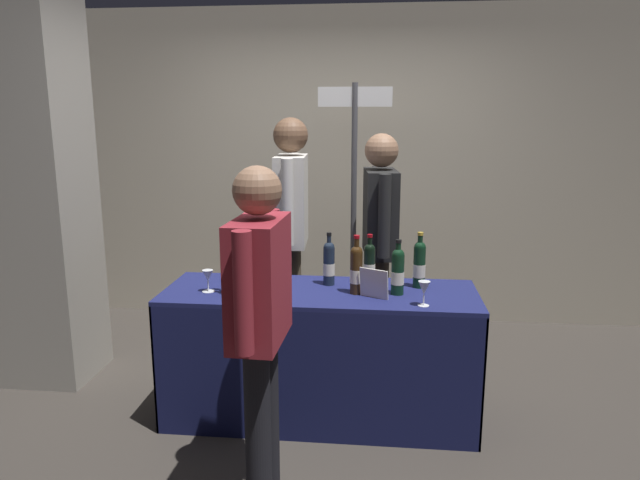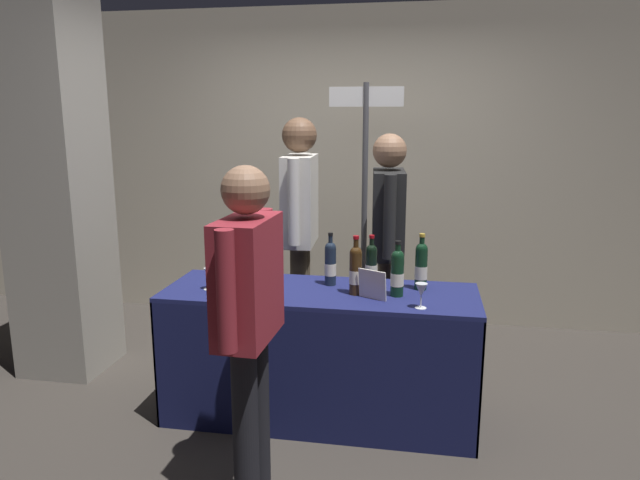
% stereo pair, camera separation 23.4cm
% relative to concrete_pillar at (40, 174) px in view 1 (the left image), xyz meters
% --- Properties ---
extents(ground_plane, '(12.00, 12.00, 0.00)m').
position_rel_concrete_pillar_xyz_m(ground_plane, '(1.89, -0.39, -1.41)').
color(ground_plane, '#38332D').
extents(back_partition, '(7.22, 0.12, 2.67)m').
position_rel_concrete_pillar_xyz_m(back_partition, '(1.89, 1.47, -0.07)').
color(back_partition, '#B2A893').
rests_on(back_partition, ground_plane).
extents(concrete_pillar, '(0.54, 0.54, 2.82)m').
position_rel_concrete_pillar_xyz_m(concrete_pillar, '(0.00, 0.00, 0.00)').
color(concrete_pillar, gray).
rests_on(concrete_pillar, ground_plane).
extents(tasting_table, '(1.82, 0.63, 0.79)m').
position_rel_concrete_pillar_xyz_m(tasting_table, '(1.89, -0.39, -0.87)').
color(tasting_table, '#191E51').
rests_on(tasting_table, ground_plane).
extents(featured_wine_bottle, '(0.07, 0.07, 0.32)m').
position_rel_concrete_pillar_xyz_m(featured_wine_bottle, '(2.34, -0.41, -0.48)').
color(featured_wine_bottle, black).
rests_on(featured_wine_bottle, tasting_table).
extents(display_bottle_0, '(0.07, 0.07, 0.30)m').
position_rel_concrete_pillar_xyz_m(display_bottle_0, '(2.17, -0.22, -0.49)').
color(display_bottle_0, black).
rests_on(display_bottle_0, tasting_table).
extents(display_bottle_1, '(0.07, 0.07, 0.32)m').
position_rel_concrete_pillar_xyz_m(display_bottle_1, '(1.93, -0.26, -0.48)').
color(display_bottle_1, '#192333').
rests_on(display_bottle_1, tasting_table).
extents(display_bottle_2, '(0.07, 0.07, 0.34)m').
position_rel_concrete_pillar_xyz_m(display_bottle_2, '(2.10, -0.42, -0.47)').
color(display_bottle_2, '#38230F').
rests_on(display_bottle_2, tasting_table).
extents(display_bottle_3, '(0.07, 0.07, 0.33)m').
position_rel_concrete_pillar_xyz_m(display_bottle_3, '(2.47, -0.26, -0.48)').
color(display_bottle_3, black).
rests_on(display_bottle_3, tasting_table).
extents(wine_glass_near_vendor, '(0.08, 0.08, 0.13)m').
position_rel_concrete_pillar_xyz_m(wine_glass_near_vendor, '(1.35, -0.18, -0.53)').
color(wine_glass_near_vendor, silver).
rests_on(wine_glass_near_vendor, tasting_table).
extents(wine_glass_mid, '(0.07, 0.07, 0.13)m').
position_rel_concrete_pillar_xyz_m(wine_glass_mid, '(1.25, -0.48, -0.53)').
color(wine_glass_mid, silver).
rests_on(wine_glass_mid, tasting_table).
extents(wine_glass_near_taster, '(0.06, 0.06, 0.14)m').
position_rel_concrete_pillar_xyz_m(wine_glass_near_taster, '(2.47, -0.61, -0.52)').
color(wine_glass_near_taster, silver).
rests_on(wine_glass_near_taster, tasting_table).
extents(flower_vase, '(0.08, 0.10, 0.39)m').
position_rel_concrete_pillar_xyz_m(flower_vase, '(1.39, -0.50, -0.50)').
color(flower_vase, silver).
rests_on(flower_vase, tasting_table).
extents(brochure_stand, '(0.16, 0.10, 0.17)m').
position_rel_concrete_pillar_xyz_m(brochure_stand, '(2.21, -0.50, -0.54)').
color(brochure_stand, silver).
rests_on(brochure_stand, tasting_table).
extents(vendor_presenter, '(0.25, 0.64, 1.67)m').
position_rel_concrete_pillar_xyz_m(vendor_presenter, '(2.23, 0.37, -0.40)').
color(vendor_presenter, '#4C4233').
rests_on(vendor_presenter, ground_plane).
extents(vendor_assistant, '(0.24, 0.63, 1.77)m').
position_rel_concrete_pillar_xyz_m(vendor_assistant, '(1.61, 0.42, -0.33)').
color(vendor_assistant, '#4C4233').
rests_on(vendor_assistant, ground_plane).
extents(taster_foreground_right, '(0.23, 0.61, 1.58)m').
position_rel_concrete_pillar_xyz_m(taster_foreground_right, '(1.70, -1.17, -0.46)').
color(taster_foreground_right, black).
rests_on(taster_foreground_right, ground_plane).
extents(booth_signpost, '(0.54, 0.04, 2.02)m').
position_rel_concrete_pillar_xyz_m(booth_signpost, '(2.03, 0.76, -0.18)').
color(booth_signpost, '#47474C').
rests_on(booth_signpost, ground_plane).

